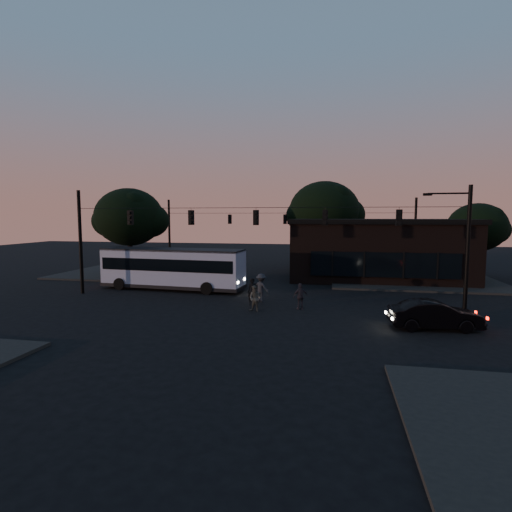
% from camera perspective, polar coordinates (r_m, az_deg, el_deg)
% --- Properties ---
extents(ground, '(120.00, 120.00, 0.00)m').
position_cam_1_polar(ground, '(23.20, -1.91, -8.35)').
color(ground, black).
rests_on(ground, ground).
extents(sidewalk_far_right, '(14.00, 10.00, 0.15)m').
position_cam_1_polar(sidewalk_far_right, '(37.02, 21.75, -3.37)').
color(sidewalk_far_right, black).
rests_on(sidewalk_far_right, ground).
extents(sidewalk_far_left, '(14.00, 10.00, 0.15)m').
position_cam_1_polar(sidewalk_far_left, '(41.05, -16.76, -2.36)').
color(sidewalk_far_left, black).
rests_on(sidewalk_far_left, ground).
extents(building, '(15.40, 10.41, 5.40)m').
position_cam_1_polar(building, '(38.23, 16.92, 1.03)').
color(building, black).
rests_on(building, ground).
extents(tree_behind, '(7.60, 7.60, 9.43)m').
position_cam_1_polar(tree_behind, '(43.95, 9.71, 6.30)').
color(tree_behind, black).
rests_on(tree_behind, ground).
extents(tree_right, '(5.20, 5.20, 6.86)m').
position_cam_1_polar(tree_right, '(41.99, 29.04, 3.59)').
color(tree_right, black).
rests_on(tree_right, ground).
extents(tree_left, '(6.40, 6.40, 8.30)m').
position_cam_1_polar(tree_left, '(39.80, -17.66, 5.31)').
color(tree_left, black).
rests_on(tree_left, ground).
extents(signal_rig_near, '(26.24, 0.30, 7.50)m').
position_cam_1_polar(signal_rig_near, '(26.45, 0.00, 3.12)').
color(signal_rig_near, black).
rests_on(signal_rig_near, ground).
extents(signal_rig_far, '(26.24, 0.30, 7.50)m').
position_cam_1_polar(signal_rig_far, '(42.26, 4.16, 3.71)').
color(signal_rig_far, black).
rests_on(signal_rig_far, ground).
extents(bus, '(11.37, 3.42, 3.16)m').
position_cam_1_polar(bus, '(31.44, -11.83, -1.50)').
color(bus, '#9299BA').
rests_on(bus, ground).
extents(car, '(4.51, 2.00, 1.44)m').
position_cam_1_polar(car, '(22.00, 24.17, -7.69)').
color(car, black).
rests_on(car, ground).
extents(pedestrian_a, '(0.71, 0.54, 1.74)m').
position_cam_1_polar(pedestrian_a, '(25.40, -0.49, -5.11)').
color(pedestrian_a, black).
rests_on(pedestrian_a, ground).
extents(pedestrian_b, '(0.89, 0.78, 1.55)m').
position_cam_1_polar(pedestrian_b, '(23.76, -0.13, -6.09)').
color(pedestrian_b, '#464741').
rests_on(pedestrian_b, ground).
extents(pedestrian_c, '(1.01, 0.78, 1.61)m').
position_cam_1_polar(pedestrian_c, '(24.42, 6.37, -5.75)').
color(pedestrian_c, '#27232A').
rests_on(pedestrian_c, ground).
extents(pedestrian_d, '(1.39, 1.18, 1.86)m').
position_cam_1_polar(pedestrian_d, '(26.44, 0.74, -4.55)').
color(pedestrian_d, '#22242A').
rests_on(pedestrian_d, ground).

